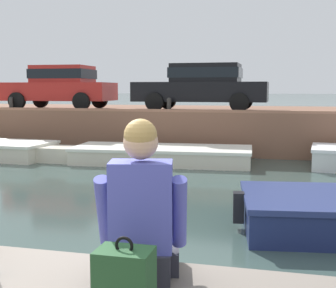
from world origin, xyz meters
The scene contains 10 objects.
ground_plane centered at (0.00, 5.63, 0.00)m, with size 400.00×400.00×0.00m, color #384C47.
far_quay_wall centered at (0.00, 14.25, 0.68)m, with size 60.00×6.00×1.36m, color brown.
far_wall_coping centered at (0.00, 11.37, 1.40)m, with size 60.00×0.24×0.08m, color #9F6C52.
boat_moored_central_cream centered at (-1.77, 9.68, 0.23)m, with size 6.02×2.22×0.47m.
car_leftmost_red centered at (-6.08, 12.63, 2.21)m, with size 3.93×2.08×1.54m.
car_left_inner_black centered at (-0.90, 12.62, 2.21)m, with size 4.40×1.94×1.54m.
mooring_bollard_west centered at (-7.41, 11.50, 1.60)m, with size 0.15×0.15×0.45m.
mooring_bollard_mid centered at (-1.78, 11.50, 1.60)m, with size 0.15×0.15×0.45m.
person_seated_right centered at (1.01, -0.32, 1.32)m, with size 0.58×0.59×0.97m.
backpack_on_ledge centered at (1.06, -0.76, 1.12)m, with size 0.28×0.24×0.41m.
Camera 1 is at (1.81, -2.88, 2.08)m, focal length 50.00 mm.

